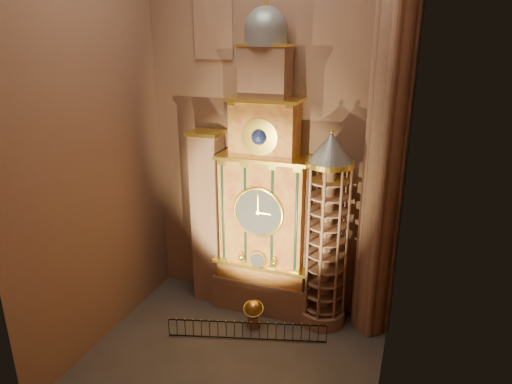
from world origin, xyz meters
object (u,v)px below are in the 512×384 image
at_px(stair_turret, 326,234).
at_px(iron_railing, 247,331).
at_px(astronomical_clock, 264,200).
at_px(portrait_tower, 209,218).
at_px(celestial_globe, 253,311).

height_order(stair_turret, iron_railing, stair_turret).
distance_m(astronomical_clock, portrait_tower, 3.73).
bearing_deg(iron_railing, stair_turret, 42.33).
height_order(portrait_tower, stair_turret, stair_turret).
xyz_separation_m(portrait_tower, iron_railing, (3.59, -3.30, -4.59)).
distance_m(portrait_tower, iron_railing, 6.70).
bearing_deg(iron_railing, portrait_tower, 137.44).
xyz_separation_m(portrait_tower, celestial_globe, (3.52, -2.12, -4.17)).
height_order(portrait_tower, iron_railing, portrait_tower).
relative_size(astronomical_clock, iron_railing, 2.10).
bearing_deg(iron_railing, astronomical_clock, 93.31).
distance_m(portrait_tower, stair_turret, 6.91).
bearing_deg(stair_turret, celestial_globe, -151.41).
xyz_separation_m(astronomical_clock, portrait_tower, (-3.40, 0.02, -1.53)).
bearing_deg(portrait_tower, iron_railing, -42.56).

